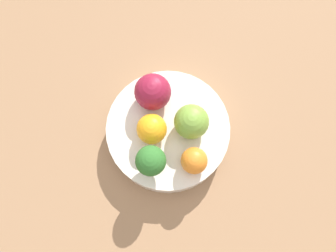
{
  "coord_description": "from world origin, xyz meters",
  "views": [
    {
      "loc": [
        -0.11,
        0.08,
        0.56
      ],
      "look_at": [
        0.0,
        0.0,
        0.07
      ],
      "focal_mm": 35.0,
      "sensor_mm": 36.0,
      "label": 1
    }
  ],
  "objects_px": {
    "broccoli": "(151,161)",
    "apple_red": "(191,122)",
    "bowl": "(168,131)",
    "apple_green": "(153,92)",
    "orange_back": "(191,163)",
    "orange_front": "(152,129)"
  },
  "relations": [
    {
      "from": "orange_back",
      "to": "apple_red",
      "type": "bearing_deg",
      "value": -35.29
    },
    {
      "from": "bowl",
      "to": "apple_green",
      "type": "bearing_deg",
      "value": -9.05
    },
    {
      "from": "bowl",
      "to": "orange_front",
      "type": "xyz_separation_m",
      "value": [
        0.01,
        0.02,
        0.05
      ]
    },
    {
      "from": "broccoli",
      "to": "apple_red",
      "type": "bearing_deg",
      "value": -78.82
    },
    {
      "from": "broccoli",
      "to": "apple_red",
      "type": "relative_size",
      "value": 1.14
    },
    {
      "from": "apple_red",
      "to": "orange_front",
      "type": "distance_m",
      "value": 0.06
    },
    {
      "from": "broccoli",
      "to": "orange_back",
      "type": "height_order",
      "value": "broccoli"
    },
    {
      "from": "apple_red",
      "to": "apple_green",
      "type": "distance_m",
      "value": 0.08
    },
    {
      "from": "broccoli",
      "to": "apple_red",
      "type": "distance_m",
      "value": 0.09
    },
    {
      "from": "broccoli",
      "to": "orange_front",
      "type": "bearing_deg",
      "value": -34.49
    },
    {
      "from": "bowl",
      "to": "apple_green",
      "type": "height_order",
      "value": "apple_green"
    },
    {
      "from": "bowl",
      "to": "apple_red",
      "type": "bearing_deg",
      "value": -121.34
    },
    {
      "from": "bowl",
      "to": "apple_red",
      "type": "height_order",
      "value": "apple_red"
    },
    {
      "from": "broccoli",
      "to": "bowl",
      "type": "bearing_deg",
      "value": -57.0
    },
    {
      "from": "bowl",
      "to": "apple_green",
      "type": "xyz_separation_m",
      "value": [
        0.05,
        -0.01,
        0.05
      ]
    },
    {
      "from": "bowl",
      "to": "orange_front",
      "type": "bearing_deg",
      "value": 74.34
    },
    {
      "from": "broccoli",
      "to": "apple_green",
      "type": "xyz_separation_m",
      "value": [
        0.09,
        -0.06,
        -0.01
      ]
    },
    {
      "from": "apple_red",
      "to": "orange_back",
      "type": "distance_m",
      "value": 0.06
    },
    {
      "from": "apple_green",
      "to": "orange_front",
      "type": "xyz_separation_m",
      "value": [
        -0.05,
        0.03,
        -0.01
      ]
    },
    {
      "from": "broccoli",
      "to": "apple_red",
      "type": "xyz_separation_m",
      "value": [
        0.02,
        -0.08,
        -0.01
      ]
    },
    {
      "from": "apple_red",
      "to": "broccoli",
      "type": "bearing_deg",
      "value": 101.18
    },
    {
      "from": "apple_green",
      "to": "orange_front",
      "type": "relative_size",
      "value": 1.24
    }
  ]
}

